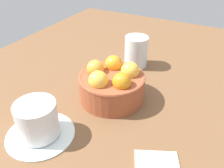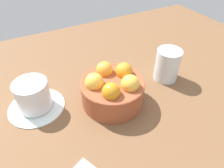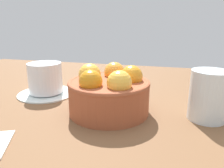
# 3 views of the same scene
# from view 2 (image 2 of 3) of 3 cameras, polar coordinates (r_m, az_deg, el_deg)

# --- Properties ---
(ground_plane) EXTENTS (1.33, 0.98, 0.03)m
(ground_plane) POSITION_cam_2_polar(r_m,az_deg,el_deg) (0.56, 0.15, -5.84)
(ground_plane) COLOR brown
(terracotta_bowl) EXTENTS (0.16, 0.16, 0.10)m
(terracotta_bowl) POSITION_cam_2_polar(r_m,az_deg,el_deg) (0.52, 0.16, -1.28)
(terracotta_bowl) COLOR #9E4C2D
(terracotta_bowl) RESTS_ON ground_plane
(coffee_cup) EXTENTS (0.14, 0.14, 0.08)m
(coffee_cup) POSITION_cam_2_polar(r_m,az_deg,el_deg) (0.54, -20.86, -3.43)
(coffee_cup) COLOR white
(coffee_cup) RESTS_ON ground_plane
(water_glass) EXTENTS (0.07, 0.07, 0.09)m
(water_glass) POSITION_cam_2_polar(r_m,az_deg,el_deg) (0.61, 15.05, 5.15)
(water_glass) COLOR silver
(water_glass) RESTS_ON ground_plane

